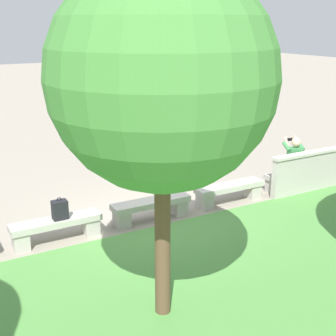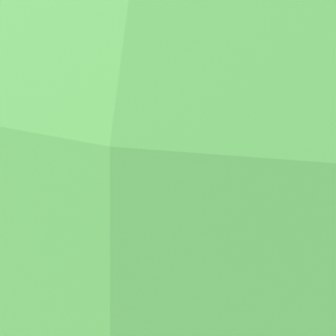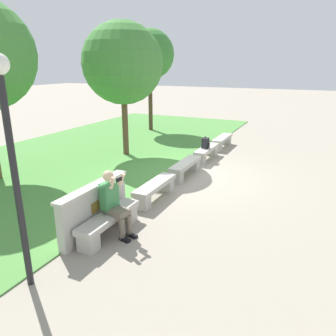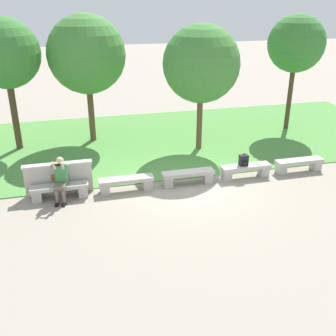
{
  "view_description": "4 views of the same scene",
  "coord_description": "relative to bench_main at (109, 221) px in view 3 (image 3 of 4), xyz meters",
  "views": [
    {
      "loc": [
        4.11,
        8.05,
        3.98
      ],
      "look_at": [
        -0.73,
        -0.58,
        0.87
      ],
      "focal_mm": 50.0,
      "sensor_mm": 36.0,
      "label": 1
    },
    {
      "loc": [
        -6.11,
        6.14,
        4.13
      ],
      "look_at": [
        -1.47,
        -0.46,
        0.84
      ],
      "focal_mm": 35.0,
      "sensor_mm": 36.0,
      "label": 2
    },
    {
      "loc": [
        -8.88,
        -3.59,
        3.29
      ],
      "look_at": [
        -1.72,
        -0.22,
        0.78
      ],
      "focal_mm": 35.0,
      "sensor_mm": 36.0,
      "label": 3
    },
    {
      "loc": [
        -3.46,
        -10.98,
        5.63
      ],
      "look_at": [
        -0.76,
        -0.37,
        0.81
      ],
      "focal_mm": 42.0,
      "sensor_mm": 36.0,
      "label": 4
    }
  ],
  "objects": [
    {
      "name": "ground_plane",
      "position": [
        4.02,
        0.0,
        -0.29
      ],
      "size": [
        80.0,
        80.0,
        0.0
      ],
      "primitive_type": "plane",
      "color": "gray"
    },
    {
      "name": "grass_strip",
      "position": [
        4.02,
        4.38,
        -0.28
      ],
      "size": [
        21.74,
        8.0,
        0.03
      ],
      "primitive_type": "cube",
      "color": "#518E42",
      "rests_on": "ground"
    },
    {
      "name": "bench_main",
      "position": [
        0.0,
        0.0,
        0.0
      ],
      "size": [
        1.7,
        0.4,
        0.45
      ],
      "color": "#B7B2A8",
      "rests_on": "ground"
    },
    {
      "name": "bench_near",
      "position": [
        2.01,
        0.0,
        0.0
      ],
      "size": [
        1.7,
        0.4,
        0.45
      ],
      "color": "#B7B2A8",
      "rests_on": "ground"
    },
    {
      "name": "bench_mid",
      "position": [
        4.02,
        0.0,
        0.0
      ],
      "size": [
        1.7,
        0.4,
        0.45
      ],
      "color": "#B7B2A8",
      "rests_on": "ground"
    },
    {
      "name": "bench_far",
      "position": [
        6.03,
        0.0,
        0.0
      ],
      "size": [
        1.7,
        0.4,
        0.45
      ],
      "color": "#B7B2A8",
      "rests_on": "ground"
    },
    {
      "name": "bench_end",
      "position": [
        8.04,
        0.0,
        0.0
      ],
      "size": [
        1.7,
        0.4,
        0.45
      ],
      "color": "#B7B2A8",
      "rests_on": "ground"
    },
    {
      "name": "backrest_wall_with_plaque",
      "position": [
        0.0,
        0.34,
        0.22
      ],
      "size": [
        2.06,
        0.24,
        1.01
      ],
      "color": "#B7B2A8",
      "rests_on": "ground"
    },
    {
      "name": "person_photographer",
      "position": [
        0.08,
        -0.08,
        0.44
      ],
      "size": [
        0.53,
        0.77,
        1.32
      ],
      "color": "black",
      "rests_on": "ground"
    },
    {
      "name": "backpack",
      "position": [
        5.94,
        0.02,
        0.33
      ],
      "size": [
        0.28,
        0.24,
        0.43
      ],
      "color": "black",
      "rests_on": "bench_far"
    },
    {
      "name": "tree_left_background",
      "position": [
        10.07,
        4.43,
        3.45
      ],
      "size": [
        2.41,
        2.41,
        4.97
      ],
      "color": "#4C3826",
      "rests_on": "ground"
    },
    {
      "name": "tree_right_background",
      "position": [
        5.38,
        2.99,
        3.02
      ],
      "size": [
        2.86,
        2.86,
        4.76
      ],
      "color": "brown",
      "rests_on": "ground"
    },
    {
      "name": "lamp_post",
      "position": [
        -1.84,
        0.22,
        1.99
      ],
      "size": [
        0.28,
        0.28,
        3.43
      ],
      "color": "black",
      "rests_on": "ground"
    }
  ]
}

